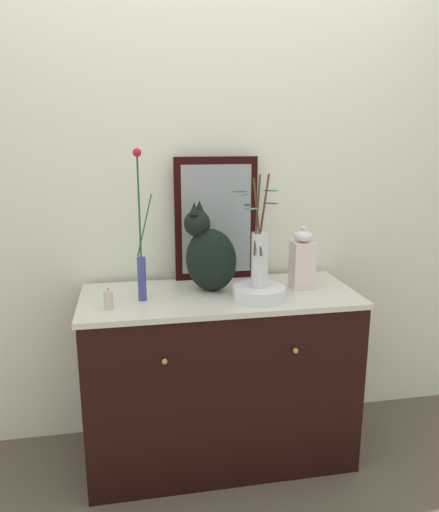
% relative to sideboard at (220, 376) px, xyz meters
% --- Properties ---
extents(ground_plane, '(6.00, 6.00, 0.00)m').
position_rel_sideboard_xyz_m(ground_plane, '(0.00, 0.00, -0.42)').
color(ground_plane, brown).
extents(wall_back, '(4.40, 0.08, 2.60)m').
position_rel_sideboard_xyz_m(wall_back, '(0.00, 0.35, 0.88)').
color(wall_back, silver).
rests_on(wall_back, ground_plane).
extents(sideboard, '(1.28, 0.56, 0.85)m').
position_rel_sideboard_xyz_m(sideboard, '(0.00, 0.00, 0.00)').
color(sideboard, black).
rests_on(sideboard, ground_plane).
extents(mirror_leaning, '(0.42, 0.03, 0.62)m').
position_rel_sideboard_xyz_m(mirror_leaning, '(0.03, 0.25, 0.73)').
color(mirror_leaning, black).
rests_on(mirror_leaning, sideboard).
extents(cat_sitting, '(0.45, 0.30, 0.42)m').
position_rel_sideboard_xyz_m(cat_sitting, '(-0.04, 0.05, 0.60)').
color(cat_sitting, black).
rests_on(cat_sitting, sideboard).
extents(vase_slim_green, '(0.08, 0.04, 0.66)m').
position_rel_sideboard_xyz_m(vase_slim_green, '(-0.35, -0.03, 0.62)').
color(vase_slim_green, '#384293').
rests_on(vase_slim_green, sideboard).
extents(bowl_porcelain, '(0.24, 0.24, 0.06)m').
position_rel_sideboard_xyz_m(bowl_porcelain, '(0.16, -0.11, 0.45)').
color(bowl_porcelain, white).
rests_on(bowl_porcelain, sideboard).
extents(vase_glass_clear, '(0.22, 0.13, 0.50)m').
position_rel_sideboard_xyz_m(vase_glass_clear, '(0.16, -0.11, 0.63)').
color(vase_glass_clear, silver).
rests_on(vase_glass_clear, bowl_porcelain).
extents(jar_lidded_porcelain, '(0.10, 0.10, 0.30)m').
position_rel_sideboard_xyz_m(jar_lidded_porcelain, '(0.40, 0.02, 0.56)').
color(jar_lidded_porcelain, silver).
rests_on(jar_lidded_porcelain, sideboard).
extents(candle_pillar, '(0.04, 0.04, 0.09)m').
position_rel_sideboard_xyz_m(candle_pillar, '(-0.50, -0.12, 0.46)').
color(candle_pillar, beige).
rests_on(candle_pillar, sideboard).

